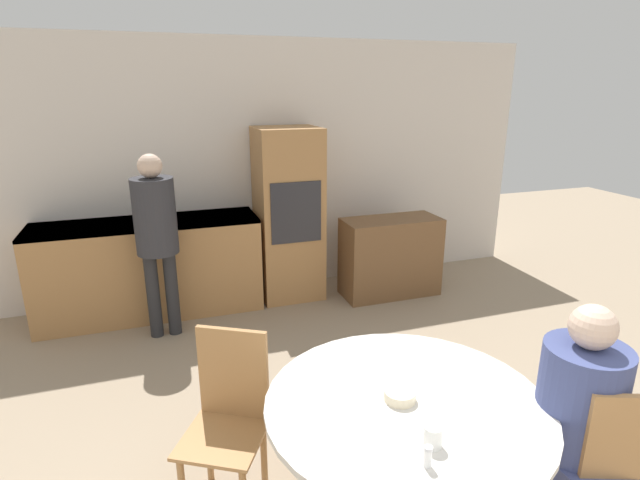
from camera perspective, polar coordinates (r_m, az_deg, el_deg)
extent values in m
cube|color=silver|center=(5.30, -6.90, 8.04)|extent=(6.11, 0.05, 2.60)
cube|color=#AD7A47|center=(5.06, -18.83, -3.04)|extent=(2.06, 0.60, 0.92)
cube|color=black|center=(4.93, -19.33, 1.83)|extent=(2.06, 0.60, 0.03)
cube|color=#AD7A47|center=(5.12, -3.64, 2.94)|extent=(0.63, 0.58, 1.75)
cube|color=#28282D|center=(4.82, -2.73, 3.13)|extent=(0.50, 0.01, 0.60)
cube|color=brown|center=(5.30, 8.03, -1.91)|extent=(1.01, 0.45, 0.83)
cylinder|color=brown|center=(2.65, 9.39, -24.84)|extent=(0.13, 0.13, 0.74)
cylinder|color=silver|center=(2.41, 9.86, -17.99)|extent=(1.29, 1.29, 0.03)
cylinder|color=#AD7A47|center=(3.05, 24.11, -23.70)|extent=(0.04, 0.04, 0.42)
cube|color=#AD7A47|center=(2.87, 29.11, -21.81)|extent=(0.52, 0.52, 0.02)
cube|color=#AD7A47|center=(2.59, 31.90, -19.58)|extent=(0.37, 0.16, 0.51)
cylinder|color=#AD7A47|center=(3.07, -12.58, -22.18)|extent=(0.04, 0.04, 0.42)
cylinder|color=#AD7A47|center=(2.97, -6.42, -23.33)|extent=(0.04, 0.04, 0.42)
cube|color=#AD7A47|center=(2.77, -11.06, -21.32)|extent=(0.55, 0.55, 0.02)
cube|color=#AD7A47|center=(2.75, -9.89, -14.71)|extent=(0.34, 0.22, 0.51)
cube|color=#3D477A|center=(2.75, 27.49, -21.85)|extent=(0.33, 0.40, 0.12)
cylinder|color=#3D477A|center=(2.61, 27.57, -15.86)|extent=(0.37, 0.37, 0.52)
sphere|color=beige|center=(2.44, 28.74, -8.71)|extent=(0.20, 0.20, 0.20)
cylinder|color=#262628|center=(4.61, -18.50, -6.03)|extent=(0.11, 0.11, 0.77)
cylinder|color=#262628|center=(4.61, -16.54, -5.84)|extent=(0.11, 0.11, 0.77)
cylinder|color=#2D2D33|center=(4.39, -18.35, 2.60)|extent=(0.35, 0.35, 0.64)
sphere|color=beige|center=(4.31, -18.88, 8.02)|extent=(0.20, 0.20, 0.20)
cylinder|color=white|center=(2.16, 12.77, -21.03)|extent=(0.08, 0.08, 0.09)
cylinder|color=beige|center=(2.39, 9.12, -17.13)|extent=(0.14, 0.14, 0.05)
cylinder|color=white|center=(2.07, 12.21, -23.17)|extent=(0.03, 0.03, 0.07)
cylinder|color=silver|center=(2.04, 12.29, -22.23)|extent=(0.03, 0.03, 0.01)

